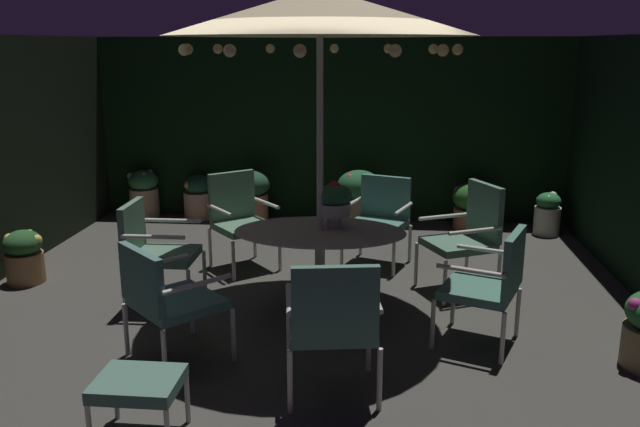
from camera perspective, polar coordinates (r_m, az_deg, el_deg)
ground_plane at (r=6.04m, az=-1.67°, el=-8.22°), size 6.82×6.95×0.02m
hedge_backdrop_rear at (r=8.94m, az=0.95°, el=7.35°), size 6.82×0.30×2.41m
patio_dining_table at (r=5.75m, az=-0.01°, el=-2.95°), size 1.50×1.03×0.75m
patio_umbrella at (r=5.49m, az=-0.01°, el=17.03°), size 2.53×2.53×2.83m
centerpiece_planter at (r=5.72m, az=1.25°, el=1.14°), size 0.31×0.31×0.42m
patio_chair_north at (r=4.98m, az=-13.30°, el=-6.88°), size 0.87×0.87×0.91m
patio_chair_northeast at (r=4.35m, az=1.16°, el=-9.14°), size 0.69×0.65×0.99m
patio_chair_east at (r=5.28m, az=14.66°, el=-5.61°), size 0.74×0.75×0.95m
patio_chair_southeast at (r=6.41m, az=12.77°, el=-1.54°), size 0.79×0.78×1.04m
patio_chair_south at (r=7.09m, az=5.24°, el=-0.08°), size 0.76×0.73×0.93m
patio_chair_southwest at (r=7.00m, az=-7.04°, el=-0.08°), size 0.80×0.80×1.00m
patio_chair_west at (r=6.06m, az=-14.30°, el=-2.76°), size 0.62×0.58×0.96m
ottoman_footrest at (r=4.18m, az=-15.49°, el=-14.21°), size 0.50×0.42×0.40m
potted_plant_right_near at (r=8.74m, az=-5.99°, el=1.64°), size 0.51×0.51×0.71m
potted_plant_right_far at (r=8.44m, az=3.39°, el=1.42°), size 0.55×0.55×0.76m
potted_plant_back_center at (r=8.70m, az=13.20°, el=0.78°), size 0.55×0.55×0.61m
potted_plant_left_near at (r=9.10m, az=-10.49°, el=1.45°), size 0.40×0.40×0.61m
potted_plant_back_right at (r=7.18m, az=-24.28°, el=-3.33°), size 0.38×0.37×0.54m
potted_plant_front_corner at (r=8.67m, az=19.14°, el=0.02°), size 0.32×0.32×0.54m
potted_plant_back_left at (r=9.33m, az=-15.01°, el=1.76°), size 0.41×0.40×0.65m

